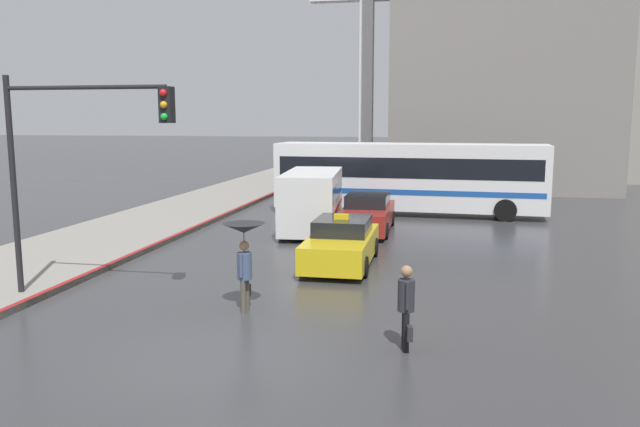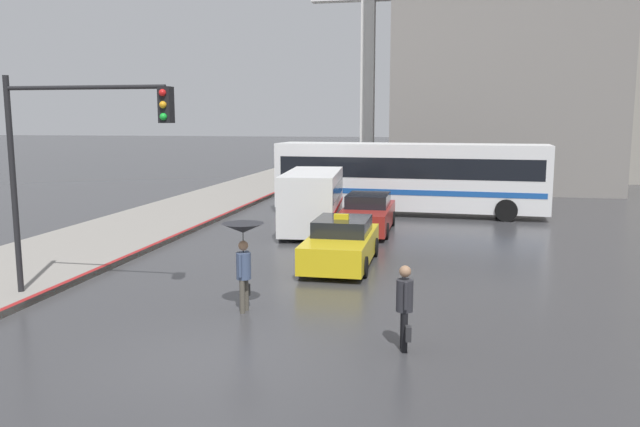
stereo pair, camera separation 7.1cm
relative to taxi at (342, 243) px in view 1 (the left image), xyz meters
name	(u,v)px [view 1 (the left image)]	position (x,y,z in m)	size (l,w,h in m)	color
ground_plane	(205,363)	(-1.21, -8.11, -0.65)	(300.00, 300.00, 0.00)	#38383A
taxi	(342,243)	(0.00, 0.00, 0.00)	(1.91, 4.48, 1.56)	gold
sedan_red	(367,214)	(0.09, 5.86, 0.02)	(1.91, 4.77, 1.45)	maroon
ambulance_van	(312,198)	(-2.04, 5.52, 0.65)	(2.50, 5.59, 2.34)	silver
city_bus	(409,175)	(1.43, 10.83, 1.15)	(12.43, 3.19, 3.25)	silver
pedestrian_with_umbrella	(244,244)	(-1.43, -5.03, 0.93)	(0.96, 0.96, 2.05)	#4C473D
pedestrian_man	(406,302)	(2.29, -6.76, 0.29)	(0.37, 0.60, 1.65)	black
traffic_light	(76,144)	(-5.42, -5.07, 3.13)	(4.19, 0.38, 5.37)	black
monument_cross	(367,35)	(-2.27, 25.20, 9.37)	(7.78, 0.90, 17.67)	white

